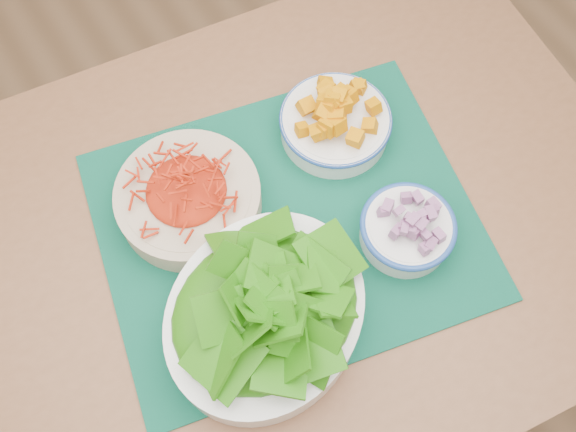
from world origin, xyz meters
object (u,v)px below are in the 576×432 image
object	(u,v)px
table	(255,262)
placemat	(288,225)
lettuce_bowl	(265,310)
onion_bowl	(408,227)
squash_bowl	(336,119)
carrot_bowl	(188,196)

from	to	relation	value
table	placemat	distance (m)	0.11
placemat	lettuce_bowl	size ratio (longest dim) A/B	1.47
lettuce_bowl	onion_bowl	bearing A→B (deg)	-24.28
placemat	lettuce_bowl	xyz separation A→B (m)	(-0.11, -0.11, 0.06)
squash_bowl	lettuce_bowl	bearing A→B (deg)	-141.23
onion_bowl	squash_bowl	bearing A→B (deg)	85.58
squash_bowl	onion_bowl	world-z (taller)	squash_bowl
placemat	onion_bowl	size ratio (longest dim) A/B	3.94
table	onion_bowl	world-z (taller)	onion_bowl
placemat	lettuce_bowl	bearing A→B (deg)	-121.41
placemat	onion_bowl	distance (m)	0.18
table	carrot_bowl	bearing A→B (deg)	126.15
carrot_bowl	squash_bowl	bearing A→B (deg)	-1.95
table	placemat	size ratio (longest dim) A/B	2.38
lettuce_bowl	squash_bowl	bearing A→B (deg)	14.62
carrot_bowl	lettuce_bowl	size ratio (longest dim) A/B	0.61
carrot_bowl	onion_bowl	size ratio (longest dim) A/B	1.63
table	onion_bowl	distance (m)	0.26
table	carrot_bowl	size ratio (longest dim) A/B	5.73
table	lettuce_bowl	xyz separation A→B (m)	(-0.05, -0.12, 0.16)
table	squash_bowl	bearing A→B (deg)	30.10
placemat	table	bearing A→B (deg)	-177.88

